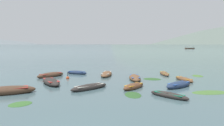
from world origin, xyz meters
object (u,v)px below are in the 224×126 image
at_px(rowboat_8, 89,87).
at_px(rowboat_11, 51,75).
at_px(rowboat_10, 169,95).
at_px(mooring_buoy, 68,78).
at_px(rowboat_7, 8,91).
at_px(rowboat_9, 135,78).
at_px(rowboat_5, 106,74).
at_px(ferry_1, 190,48).
at_px(rowboat_0, 179,85).
at_px(rowboat_2, 134,86).
at_px(rowboat_3, 51,82).
at_px(rowboat_1, 77,73).
at_px(rowboat_6, 184,79).
at_px(rowboat_4, 164,74).

distance_m(rowboat_8, rowboat_11, 8.92).
height_order(rowboat_8, rowboat_10, rowboat_8).
bearing_deg(mooring_buoy, rowboat_8, -55.26).
relative_size(rowboat_7, rowboat_11, 1.19).
bearing_deg(rowboat_9, mooring_buoy, -179.18).
height_order(rowboat_5, ferry_1, ferry_1).
height_order(rowboat_0, rowboat_2, rowboat_0).
height_order(rowboat_2, rowboat_7, rowboat_7).
height_order(rowboat_3, rowboat_5, rowboat_3).
height_order(rowboat_2, rowboat_11, rowboat_11).
bearing_deg(rowboat_3, ferry_1, 70.07).
bearing_deg(rowboat_1, rowboat_8, -68.79).
distance_m(rowboat_9, rowboat_10, 8.01).
xyz_separation_m(rowboat_6, mooring_buoy, (-13.21, 0.07, -0.06)).
distance_m(rowboat_1, rowboat_2, 11.35).
bearing_deg(rowboat_6, rowboat_8, -151.71).
bearing_deg(rowboat_8, rowboat_5, 85.62).
bearing_deg(mooring_buoy, rowboat_9, 0.82).
xyz_separation_m(rowboat_4, rowboat_8, (-8.13, -9.54, 0.04)).
height_order(rowboat_3, rowboat_9, rowboat_3).
bearing_deg(rowboat_8, rowboat_3, 155.94).
distance_m(rowboat_2, rowboat_3, 8.41).
xyz_separation_m(rowboat_10, rowboat_11, (-12.78, 8.73, 0.06)).
distance_m(rowboat_1, rowboat_7, 11.87).
height_order(rowboat_3, rowboat_6, rowboat_3).
relative_size(rowboat_0, ferry_1, 0.46).
bearing_deg(rowboat_10, rowboat_6, 68.34).
distance_m(rowboat_0, mooring_buoy, 12.38).
bearing_deg(ferry_1, rowboat_7, -110.07).
relative_size(rowboat_1, ferry_1, 0.43).
xyz_separation_m(rowboat_3, rowboat_4, (12.46, 7.60, -0.08)).
bearing_deg(rowboat_4, rowboat_6, -71.57).
bearing_deg(rowboat_2, rowboat_5, 115.02).
bearing_deg(rowboat_1, rowboat_7, -103.39).
bearing_deg(rowboat_9, rowboat_2, -92.30).
xyz_separation_m(rowboat_10, ferry_1, (43.15, 153.44, 0.30)).
bearing_deg(rowboat_5, ferry_1, 71.05).
xyz_separation_m(rowboat_2, rowboat_5, (-3.37, 7.23, 0.02)).
bearing_deg(rowboat_7, rowboat_4, 39.48).
xyz_separation_m(rowboat_3, rowboat_11, (-1.82, 4.52, -0.01)).
height_order(rowboat_7, rowboat_9, rowboat_7).
distance_m(rowboat_7, rowboat_9, 13.01).
xyz_separation_m(rowboat_4, rowboat_7, (-14.44, -11.90, 0.10)).
bearing_deg(ferry_1, rowboat_5, -108.95).
bearing_deg(rowboat_2, rowboat_8, -169.92).
relative_size(rowboat_0, rowboat_9, 0.86).
height_order(rowboat_2, rowboat_4, rowboat_2).
bearing_deg(rowboat_2, rowboat_3, 171.61).
height_order(rowboat_2, ferry_1, ferry_1).
distance_m(rowboat_5, rowboat_7, 12.41).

